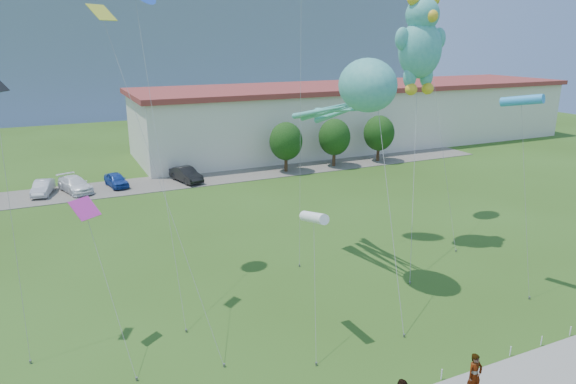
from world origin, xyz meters
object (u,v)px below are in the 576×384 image
at_px(parked_car_black, 186,174).
at_px(parked_car_white, 75,184).
at_px(parked_car_blue, 116,180).
at_px(parked_car_silver, 43,188).
at_px(octopus_kite, 357,95).
at_px(teddy_bear_kite, 421,42).
at_px(warehouse, 362,114).
at_px(pedestrian_left, 475,375).

bearing_deg(parked_car_black, parked_car_white, 159.93).
bearing_deg(parked_car_blue, parked_car_silver, 169.31).
bearing_deg(parked_car_blue, octopus_kite, -79.31).
bearing_deg(teddy_bear_kite, parked_car_black, 114.83).
height_order(parked_car_silver, parked_car_black, parked_car_black).
bearing_deg(parked_car_silver, warehouse, 24.48).
bearing_deg(pedestrian_left, teddy_bear_kite, 63.82).
xyz_separation_m(parked_car_white, teddy_bear_kite, (20.78, -23.27, 12.95)).
bearing_deg(parked_car_silver, pedestrian_left, -55.29).
xyz_separation_m(warehouse, teddy_bear_kite, (-16.59, -31.97, 9.60)).
xyz_separation_m(parked_car_white, parked_car_black, (10.42, -0.88, 0.03)).
xyz_separation_m(parked_car_black, teddy_bear_kite, (10.36, -22.39, 12.93)).
bearing_deg(warehouse, parked_car_blue, -165.90).
relative_size(parked_car_black, octopus_kite, 0.35).
bearing_deg(parked_car_silver, octopus_kite, -44.98).
distance_m(parked_car_blue, teddy_bear_kite, 31.82).
bearing_deg(parked_car_silver, parked_car_black, 7.60).
distance_m(parked_car_white, parked_car_black, 10.46).
bearing_deg(teddy_bear_kite, pedestrian_left, -118.60).
height_order(warehouse, parked_car_silver, warehouse).
xyz_separation_m(parked_car_blue, parked_car_black, (6.64, -1.14, 0.08)).
relative_size(octopus_kite, teddy_bear_kite, 0.78).
bearing_deg(parked_car_white, parked_car_blue, -13.56).
bearing_deg(pedestrian_left, warehouse, 64.62).
distance_m(pedestrian_left, teddy_bear_kite, 21.03).
bearing_deg(octopus_kite, parked_car_black, 98.28).
height_order(parked_car_silver, octopus_kite, octopus_kite).
distance_m(pedestrian_left, parked_car_silver, 41.30).
xyz_separation_m(warehouse, parked_car_silver, (-40.13, -8.42, -3.40)).
distance_m(parked_car_white, teddy_bear_kite, 33.78).
bearing_deg(warehouse, teddy_bear_kite, -117.42).
bearing_deg(parked_car_silver, parked_car_white, 6.77).
bearing_deg(pedestrian_left, octopus_kite, 85.68).
xyz_separation_m(warehouse, pedestrian_left, (-24.61, -46.69, -3.10)).
xyz_separation_m(warehouse, octopus_kite, (-23.24, -35.06, 6.79)).
bearing_deg(teddy_bear_kite, parked_car_white, 131.77).
relative_size(parked_car_white, parked_car_blue, 1.27).
bearing_deg(parked_car_black, parked_car_silver, 159.71).
bearing_deg(parked_car_blue, parked_car_black, -20.33).
relative_size(parked_car_blue, parked_car_black, 0.86).
bearing_deg(teddy_bear_kite, warehouse, 62.58).
bearing_deg(teddy_bear_kite, parked_car_silver, 135.00).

